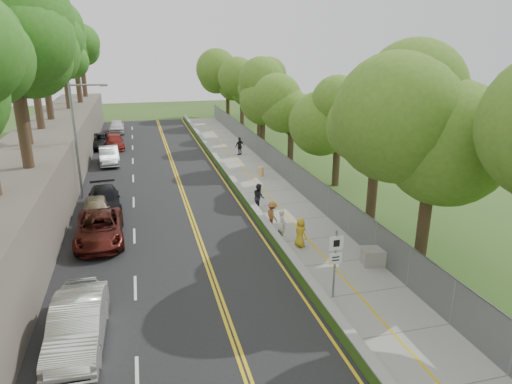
% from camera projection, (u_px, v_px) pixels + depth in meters
% --- Properties ---
extents(ground, '(140.00, 140.00, 0.00)m').
position_uv_depth(ground, '(288.00, 269.00, 22.18)').
color(ground, '#33511E').
rests_on(ground, ground).
extents(road, '(11.20, 66.00, 0.04)m').
position_uv_depth(road, '(158.00, 188.00, 34.67)').
color(road, black).
rests_on(road, ground).
extents(sidewalk, '(4.20, 66.00, 0.05)m').
position_uv_depth(sidewalk, '(259.00, 180.00, 36.59)').
color(sidewalk, gray).
rests_on(sidewalk, ground).
extents(jersey_barrier, '(0.42, 66.00, 0.60)m').
position_uv_depth(jersey_barrier, '(230.00, 179.00, 35.95)').
color(jersey_barrier, '#6EDA2D').
rests_on(jersey_barrier, ground).
extents(rock_embankment, '(5.00, 66.00, 4.00)m').
position_uv_depth(rock_embankment, '(39.00, 170.00, 32.10)').
color(rock_embankment, '#595147').
rests_on(rock_embankment, ground).
extents(chainlink_fence, '(0.04, 66.00, 2.00)m').
position_uv_depth(chainlink_fence, '(284.00, 167.00, 36.79)').
color(chainlink_fence, slate).
rests_on(chainlink_fence, ground).
extents(trees_embankment, '(6.40, 66.00, 13.00)m').
position_uv_depth(trees_embankment, '(28.00, 43.00, 29.59)').
color(trees_embankment, '#397E21').
rests_on(trees_embankment, rock_embankment).
extents(trees_fenceside, '(7.00, 66.00, 14.00)m').
position_uv_depth(trees_fenceside, '(314.00, 90.00, 35.50)').
color(trees_fenceside, '#588526').
rests_on(trees_fenceside, ground).
extents(streetlight, '(2.52, 0.22, 8.00)m').
position_uv_depth(streetlight, '(79.00, 133.00, 31.10)').
color(streetlight, gray).
rests_on(streetlight, ground).
extents(signpost, '(0.62, 0.09, 3.10)m').
position_uv_depth(signpost, '(335.00, 257.00, 19.05)').
color(signpost, gray).
rests_on(signpost, sidewalk).
extents(construction_barrel, '(0.49, 0.49, 0.81)m').
position_uv_depth(construction_barrel, '(261.00, 171.00, 37.48)').
color(construction_barrel, orange).
rests_on(construction_barrel, sidewalk).
extents(concrete_block, '(1.39, 1.15, 0.81)m').
position_uv_depth(concrete_block, '(375.00, 256.00, 22.49)').
color(concrete_block, gray).
rests_on(concrete_block, sidewalk).
extents(car_0, '(1.94, 4.43, 1.48)m').
position_uv_depth(car_0, '(75.00, 312.00, 17.24)').
color(car_0, '#B7B8BD').
rests_on(car_0, road).
extents(car_1, '(1.90, 5.08, 1.66)m').
position_uv_depth(car_1, '(78.00, 325.00, 16.29)').
color(car_1, white).
rests_on(car_1, road).
extents(car_2, '(2.70, 5.55, 1.52)m').
position_uv_depth(car_2, '(99.00, 229.00, 24.99)').
color(car_2, '#4C1711').
rests_on(car_2, road).
extents(car_3, '(2.40, 5.00, 1.41)m').
position_uv_depth(car_3, '(104.00, 199.00, 29.84)').
color(car_3, black).
rests_on(car_3, road).
extents(car_4, '(1.87, 4.08, 1.36)m').
position_uv_depth(car_4, '(97.00, 208.00, 28.29)').
color(car_4, tan).
rests_on(car_4, road).
extents(car_5, '(1.98, 4.81, 1.55)m').
position_uv_depth(car_5, '(109.00, 156.00, 41.28)').
color(car_5, '#B2B6BA').
rests_on(car_5, road).
extents(car_6, '(2.50, 5.16, 1.42)m').
position_uv_depth(car_6, '(99.00, 141.00, 47.79)').
color(car_6, black).
rests_on(car_6, road).
extents(car_7, '(2.26, 4.86, 1.37)m').
position_uv_depth(car_7, '(114.00, 142.00, 47.52)').
color(car_7, maroon).
rests_on(car_7, road).
extents(car_8, '(1.87, 4.59, 1.56)m').
position_uv_depth(car_8, '(117.00, 126.00, 55.78)').
color(car_8, white).
rests_on(car_8, road).
extents(painter_0, '(0.76, 0.92, 1.61)m').
position_uv_depth(painter_0, '(300.00, 232.00, 24.36)').
color(painter_0, gold).
rests_on(painter_0, sidewalk).
extents(painter_1, '(0.43, 0.66, 1.80)m').
position_uv_depth(painter_1, '(282.00, 225.00, 25.10)').
color(painter_1, beige).
rests_on(painter_1, sidewalk).
extents(painter_2, '(0.71, 0.89, 1.78)m').
position_uv_depth(painter_2, '(259.00, 197.00, 29.76)').
color(painter_2, black).
rests_on(painter_2, sidewalk).
extents(painter_3, '(0.77, 1.12, 1.60)m').
position_uv_depth(painter_3, '(272.00, 215.00, 26.87)').
color(painter_3, '#9A572A').
rests_on(painter_3, sidewalk).
extents(person_far, '(1.12, 0.81, 1.76)m').
position_uv_depth(person_far, '(240.00, 146.00, 44.51)').
color(person_far, black).
rests_on(person_far, sidewalk).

